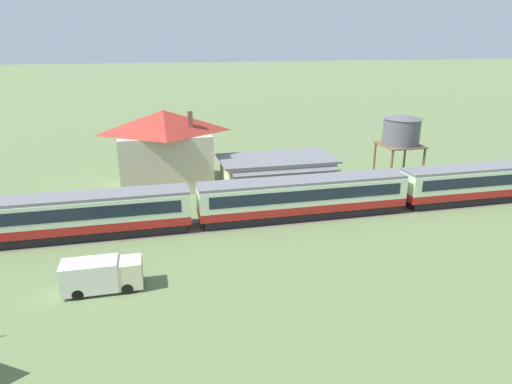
{
  "coord_description": "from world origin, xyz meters",
  "views": [
    {
      "loc": [
        -20.4,
        -40.15,
        17.3
      ],
      "look_at": [
        -10.26,
        2.57,
        2.33
      ],
      "focal_mm": 32.0,
      "sensor_mm": 36.0,
      "label": 1
    }
  ],
  "objects_px": {
    "station_house_red_roof": "(165,148)",
    "water_tower": "(401,131)",
    "passenger_train": "(196,205)",
    "delivery_truck_cream": "(102,275)",
    "station_building": "(277,173)"
  },
  "relations": [
    {
      "from": "station_house_red_roof",
      "to": "water_tower",
      "type": "xyz_separation_m",
      "value": [
        28.1,
        -4.83,
        1.7
      ]
    },
    {
      "from": "station_house_red_roof",
      "to": "delivery_truck_cream",
      "type": "bearing_deg",
      "value": -103.88
    },
    {
      "from": "passenger_train",
      "to": "delivery_truck_cream",
      "type": "bearing_deg",
      "value": -128.18
    },
    {
      "from": "station_building",
      "to": "water_tower",
      "type": "distance_m",
      "value": 16.15
    },
    {
      "from": "station_house_red_roof",
      "to": "delivery_truck_cream",
      "type": "height_order",
      "value": "station_house_red_roof"
    },
    {
      "from": "station_building",
      "to": "water_tower",
      "type": "relative_size",
      "value": 1.59
    },
    {
      "from": "station_house_red_roof",
      "to": "water_tower",
      "type": "relative_size",
      "value": 1.34
    },
    {
      "from": "passenger_train",
      "to": "station_building",
      "type": "height_order",
      "value": "passenger_train"
    },
    {
      "from": "passenger_train",
      "to": "water_tower",
      "type": "bearing_deg",
      "value": 18.32
    },
    {
      "from": "station_house_red_roof",
      "to": "passenger_train",
      "type": "bearing_deg",
      "value": -81.14
    },
    {
      "from": "passenger_train",
      "to": "water_tower",
      "type": "distance_m",
      "value": 27.72
    },
    {
      "from": "delivery_truck_cream",
      "to": "water_tower",
      "type": "bearing_deg",
      "value": 28.82
    },
    {
      "from": "station_building",
      "to": "delivery_truck_cream",
      "type": "distance_m",
      "value": 26.71
    },
    {
      "from": "station_building",
      "to": "station_house_red_roof",
      "type": "xyz_separation_m",
      "value": [
        -12.61,
        4.15,
        2.82
      ]
    },
    {
      "from": "passenger_train",
      "to": "water_tower",
      "type": "xyz_separation_m",
      "value": [
        26.01,
        8.61,
        4.24
      ]
    }
  ]
}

